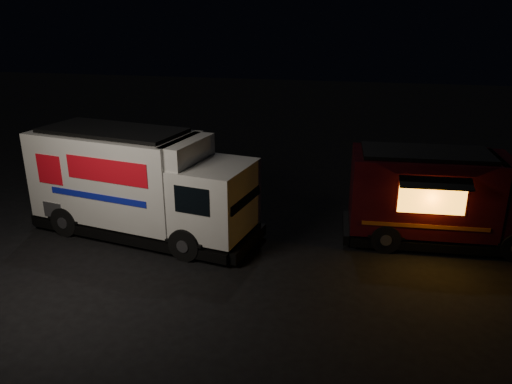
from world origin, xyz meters
name	(u,v)px	position (x,y,z in m)	size (l,w,h in m)	color
ground	(190,250)	(0.00, 0.00, 0.00)	(80.00, 80.00, 0.00)	black
white_truck	(143,184)	(-1.80, 0.88, 1.70)	(7.49, 2.55, 3.39)	silver
red_truck	(449,198)	(7.60, 2.28, 1.46)	(6.26, 2.30, 2.91)	#3C0B0D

